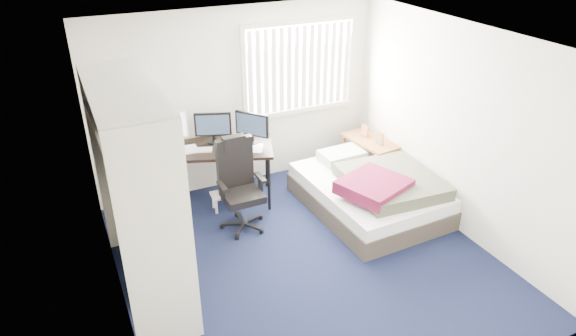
% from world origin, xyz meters
% --- Properties ---
extents(ground, '(4.20, 4.20, 0.00)m').
position_xyz_m(ground, '(0.00, 0.00, 0.00)').
color(ground, black).
rests_on(ground, ground).
extents(room_shell, '(4.20, 4.20, 4.20)m').
position_xyz_m(room_shell, '(0.00, 0.00, 1.51)').
color(room_shell, silver).
rests_on(room_shell, ground).
extents(window_assembly, '(1.72, 0.09, 1.32)m').
position_xyz_m(window_assembly, '(0.90, 2.04, 1.60)').
color(window_assembly, white).
rests_on(window_assembly, ground).
extents(closet, '(0.64, 1.84, 2.22)m').
position_xyz_m(closet, '(-1.67, 0.27, 1.35)').
color(closet, beige).
rests_on(closet, ground).
extents(desk, '(1.79, 1.27, 1.26)m').
position_xyz_m(desk, '(-0.54, 1.75, 0.82)').
color(desk, black).
rests_on(desk, ground).
extents(office_chair, '(0.56, 0.56, 1.17)m').
position_xyz_m(office_chair, '(-0.42, 1.00, 0.45)').
color(office_chair, black).
rests_on(office_chair, ground).
extents(footstool, '(0.30, 0.25, 0.24)m').
position_xyz_m(footstool, '(-0.51, 1.44, 0.18)').
color(footstool, white).
rests_on(footstool, ground).
extents(nightstand, '(0.54, 0.91, 0.77)m').
position_xyz_m(nightstand, '(1.75, 1.42, 0.52)').
color(nightstand, brown).
rests_on(nightstand, ground).
extents(bed, '(1.52, 1.98, 0.64)m').
position_xyz_m(bed, '(1.26, 0.61, 0.27)').
color(bed, '#3A322A').
rests_on(bed, ground).
extents(pine_box, '(0.48, 0.39, 0.32)m').
position_xyz_m(pine_box, '(-1.65, 0.16, 0.16)').
color(pine_box, tan).
rests_on(pine_box, ground).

